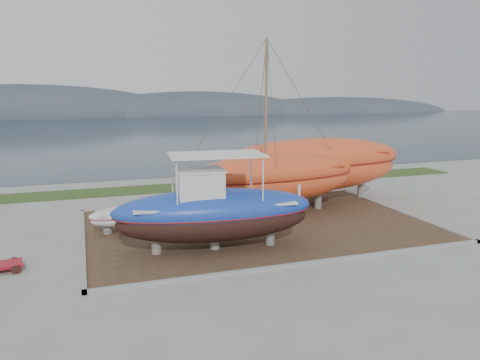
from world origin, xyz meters
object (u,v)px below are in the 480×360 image
object	(u,v)px
orange_sailboat	(274,129)
orange_bare_hull	(315,171)
white_dinghy	(132,218)
red_trailer	(2,268)
blue_caique	(214,202)

from	to	relation	value
orange_sailboat	orange_bare_hull	xyz separation A→B (m)	(3.71, 1.93, -3.00)
white_dinghy	orange_bare_hull	xyz separation A→B (m)	(12.07, 2.74, 1.39)
orange_sailboat	red_trailer	xyz separation A→B (m)	(-14.01, -4.75, -4.94)
blue_caique	orange_bare_hull	distance (m)	11.15
white_dinghy	red_trailer	world-z (taller)	white_dinghy
orange_sailboat	red_trailer	bearing A→B (deg)	-166.04
blue_caique	orange_sailboat	distance (m)	7.62
blue_caique	orange_sailboat	xyz separation A→B (m)	(5.03, 4.99, 2.82)
white_dinghy	red_trailer	bearing A→B (deg)	-152.59
blue_caique	orange_bare_hull	world-z (taller)	blue_caique
white_dinghy	orange_sailboat	distance (m)	9.48
blue_caique	orange_bare_hull	xyz separation A→B (m)	(8.74, 6.92, -0.18)
white_dinghy	orange_bare_hull	bearing A→B (deg)	5.25
orange_sailboat	red_trailer	distance (m)	15.60
orange_bare_hull	white_dinghy	bearing A→B (deg)	-168.29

